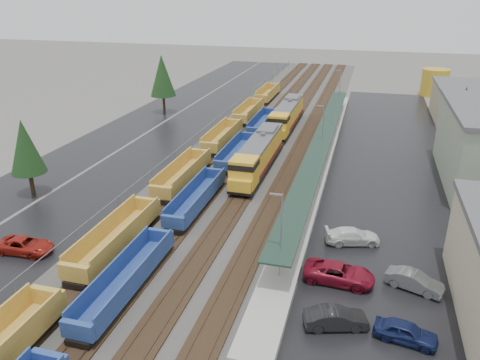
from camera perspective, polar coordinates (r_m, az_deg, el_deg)
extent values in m
cube|color=#302D2B|center=(77.08, 3.55, 5.38)|extent=(20.00, 160.00, 0.08)
cube|color=black|center=(78.44, -0.75, 5.81)|extent=(2.60, 160.00, 0.15)
cube|color=#473326|center=(78.61, -1.26, 5.93)|extent=(0.08, 160.00, 0.07)
cube|color=#473326|center=(78.22, -0.25, 5.85)|extent=(0.08, 160.00, 0.07)
cube|color=black|center=(77.46, 2.10, 5.58)|extent=(2.60, 160.00, 0.15)
cube|color=#473326|center=(77.59, 1.58, 5.70)|extent=(0.08, 160.00, 0.07)
cube|color=#473326|center=(77.28, 2.62, 5.62)|extent=(0.08, 160.00, 0.07)
cube|color=black|center=(76.68, 5.02, 5.33)|extent=(2.60, 160.00, 0.15)
cube|color=#473326|center=(76.78, 4.49, 5.46)|extent=(0.08, 160.00, 0.07)
cube|color=#473326|center=(76.53, 5.56, 5.37)|extent=(0.08, 160.00, 0.07)
cube|color=black|center=(76.11, 7.99, 5.07)|extent=(2.60, 160.00, 0.15)
cube|color=#473326|center=(76.16, 7.46, 5.20)|extent=(0.08, 160.00, 0.07)
cube|color=#473326|center=(75.99, 8.53, 5.10)|extent=(0.08, 160.00, 0.07)
cube|color=black|center=(81.36, -6.89, 6.15)|extent=(10.00, 160.00, 0.02)
cube|color=black|center=(85.56, -13.15, 6.54)|extent=(9.00, 160.00, 0.02)
cube|color=black|center=(66.25, 17.94, 1.38)|extent=(16.00, 100.00, 0.02)
cube|color=#9E9B93|center=(66.25, 9.78, 2.49)|extent=(3.00, 80.00, 0.70)
cylinder|color=gray|center=(42.88, 6.17, -6.53)|extent=(0.16, 0.16, 2.40)
cylinder|color=gray|center=(56.38, 8.75, 0.65)|extent=(0.16, 0.16, 2.40)
cylinder|color=gray|center=(70.49, 10.32, 5.00)|extent=(0.16, 0.16, 2.40)
cylinder|color=gray|center=(84.91, 11.37, 7.89)|extent=(0.16, 0.16, 2.40)
cylinder|color=gray|center=(99.50, 12.12, 9.93)|extent=(0.16, 0.16, 2.40)
cube|color=#1A3025|center=(65.35, 9.94, 4.84)|extent=(2.60, 65.00, 0.15)
cylinder|color=gray|center=(37.55, 5.00, -7.30)|extent=(0.12, 0.12, 8.00)
cube|color=gray|center=(35.86, 4.42, -1.78)|extent=(1.00, 0.15, 0.12)
cylinder|color=gray|center=(65.12, 9.99, 5.51)|extent=(0.12, 0.12, 8.00)
cube|color=gray|center=(64.16, 9.77, 8.88)|extent=(1.00, 0.15, 0.12)
cylinder|color=gray|center=(94.18, 12.00, 10.56)|extent=(0.12, 0.12, 8.00)
cube|color=gray|center=(93.52, 11.88, 12.93)|extent=(1.00, 0.15, 0.12)
cylinder|color=gray|center=(40.63, -25.66, -12.15)|extent=(0.08, 0.08, 2.00)
cylinder|color=gray|center=(45.84, -19.34, -7.03)|extent=(0.08, 0.08, 2.00)
cylinder|color=gray|center=(51.77, -14.49, -2.96)|extent=(0.08, 0.08, 2.00)
cylinder|color=gray|center=(58.20, -10.70, 0.26)|extent=(0.08, 0.08, 2.00)
cylinder|color=gray|center=(64.98, -7.68, 2.83)|extent=(0.08, 0.08, 2.00)
cylinder|color=gray|center=(72.00, -5.23, 4.89)|extent=(0.08, 0.08, 2.00)
cylinder|color=gray|center=(79.22, -3.21, 6.58)|extent=(0.08, 0.08, 2.00)
cylinder|color=gray|center=(86.57, -1.52, 7.98)|extent=(0.08, 0.08, 2.00)
cylinder|color=gray|center=(94.03, -0.08, 9.15)|extent=(0.08, 0.08, 2.00)
cylinder|color=gray|center=(101.57, 1.15, 10.15)|extent=(0.08, 0.08, 2.00)
cylinder|color=gray|center=(109.17, 2.21, 11.00)|extent=(0.08, 0.08, 2.00)
cylinder|color=gray|center=(116.83, 3.14, 11.74)|extent=(0.08, 0.08, 2.00)
cylinder|color=gray|center=(124.53, 3.96, 12.38)|extent=(0.08, 0.08, 2.00)
cylinder|color=gray|center=(132.27, 4.69, 12.95)|extent=(0.08, 0.08, 2.00)
cylinder|color=gray|center=(140.03, 5.34, 13.45)|extent=(0.08, 0.08, 2.00)
cylinder|color=gray|center=(147.83, 5.92, 13.90)|extent=(0.08, 0.08, 2.00)
cube|color=gray|center=(78.95, -3.22, 7.28)|extent=(0.05, 160.00, 0.05)
ellipsoid|color=#455341|center=(218.07, 3.61, 16.42)|extent=(154.00, 110.00, 19.80)
ellipsoid|color=#455341|center=(224.71, 22.57, 15.01)|extent=(196.00, 140.00, 25.20)
cylinder|color=#332316|center=(60.00, -24.05, -0.33)|extent=(0.50, 0.50, 2.70)
cone|color=black|center=(58.56, -24.73, 3.74)|extent=(3.96, 3.96, 6.30)
cylinder|color=#332316|center=(92.93, -9.25, 9.12)|extent=(0.50, 0.50, 3.30)
cone|color=black|center=(91.85, -9.46, 12.45)|extent=(4.84, 4.84, 7.70)
cylinder|color=#332316|center=(74.40, 24.86, 3.85)|extent=(0.50, 0.50, 3.00)
cone|color=black|center=(73.14, 25.49, 7.56)|extent=(4.40, 4.40, 7.00)
cube|color=black|center=(61.96, 2.33, 1.87)|extent=(2.95, 19.67, 0.39)
cube|color=gold|center=(62.30, 2.56, 3.62)|extent=(2.75, 15.73, 2.95)
cube|color=gold|center=(54.34, 0.50, 0.99)|extent=(2.95, 3.15, 3.34)
cube|color=black|center=(53.99, 0.50, 1.96)|extent=(3.00, 3.20, 0.69)
cube|color=gold|center=(53.13, 0.00, -0.67)|extent=(2.75, 0.98, 1.38)
cube|color=#59595B|center=(61.81, 2.59, 5.00)|extent=(2.80, 15.73, 0.34)
cube|color=maroon|center=(63.00, 1.30, 2.71)|extent=(0.04, 15.73, 0.34)
cube|color=maroon|center=(62.42, 3.79, 2.48)|extent=(0.04, 15.73, 0.34)
cube|color=black|center=(62.10, 2.32, 1.53)|extent=(2.16, 5.90, 0.59)
cube|color=black|center=(55.86, 0.70, -0.79)|extent=(2.36, 3.93, 0.49)
cube|color=black|center=(68.40, 3.66, 3.59)|extent=(2.36, 3.93, 0.49)
cylinder|color=#59595B|center=(62.64, 2.80, 5.52)|extent=(0.69, 0.69, 0.49)
cube|color=#59595B|center=(65.42, 3.37, 6.19)|extent=(2.36, 3.93, 0.49)
cube|color=black|center=(81.58, 5.75, 6.86)|extent=(2.95, 19.67, 0.39)
cube|color=gold|center=(82.09, 5.92, 8.15)|extent=(2.75, 15.73, 2.95)
cube|color=gold|center=(73.80, 4.75, 6.73)|extent=(2.95, 3.15, 3.34)
cube|color=black|center=(73.54, 4.78, 7.47)|extent=(3.00, 3.20, 0.69)
cube|color=gold|center=(72.41, 4.46, 5.62)|extent=(2.75, 0.98, 1.38)
cube|color=#59595B|center=(81.72, 5.96, 9.22)|extent=(2.80, 15.73, 0.34)
cube|color=maroon|center=(82.62, 4.93, 7.44)|extent=(0.04, 15.73, 0.34)
cube|color=maroon|center=(82.18, 6.85, 7.28)|extent=(0.04, 15.73, 0.34)
cube|color=black|center=(81.69, 5.74, 6.59)|extent=(2.16, 5.90, 0.59)
cube|color=black|center=(75.15, 4.82, 5.30)|extent=(2.36, 3.93, 0.49)
cube|color=black|center=(88.22, 6.54, 7.81)|extent=(2.36, 3.93, 0.49)
cylinder|color=#59595B|center=(82.60, 6.09, 9.57)|extent=(0.69, 0.69, 0.49)
cube|color=#59595B|center=(85.46, 6.43, 9.95)|extent=(2.36, 3.93, 0.49)
cube|color=#B48632|center=(37.88, -22.30, -13.08)|extent=(2.73, 0.52, 1.47)
cube|color=black|center=(38.02, -22.73, -14.95)|extent=(2.10, 2.31, 0.52)
cube|color=#B48632|center=(44.98, -14.79, -7.22)|extent=(2.73, 12.65, 0.26)
cube|color=#B48632|center=(45.16, -16.36, -5.91)|extent=(0.16, 12.65, 1.89)
cube|color=#B48632|center=(43.93, -13.41, -6.42)|extent=(0.16, 12.65, 1.89)
cube|color=#B48632|center=(39.98, -19.52, -10.63)|extent=(2.73, 0.52, 1.47)
cube|color=#B48632|center=(49.70, -11.20, -2.97)|extent=(2.73, 0.52, 1.47)
cube|color=black|center=(41.03, -18.76, -11.35)|extent=(2.10, 2.31, 0.52)
cube|color=black|center=(49.57, -11.48, -4.41)|extent=(2.10, 2.31, 0.52)
cube|color=#B48632|center=(58.12, -6.95, 0.34)|extent=(2.73, 12.65, 0.26)
cube|color=#B48632|center=(58.27, -8.19, 1.33)|extent=(0.16, 12.65, 1.89)
cube|color=#B48632|center=(57.31, -5.78, 1.08)|extent=(0.16, 12.65, 1.89)
cube|color=#B48632|center=(52.35, -9.65, -1.51)|extent=(2.73, 0.52, 1.47)
cube|color=#B48632|center=(63.55, -4.78, 3.09)|extent=(2.73, 0.52, 1.47)
cube|color=black|center=(53.38, -9.26, -2.23)|extent=(2.10, 2.31, 0.52)
cube|color=black|center=(63.26, -4.98, 1.98)|extent=(2.10, 2.31, 0.52)
cube|color=#B48632|center=(72.57, -2.12, 5.01)|extent=(2.73, 12.65, 0.26)
cube|color=#B48632|center=(72.69, -3.12, 5.80)|extent=(0.16, 12.65, 1.89)
cube|color=#B48632|center=(71.92, -1.13, 5.65)|extent=(0.16, 12.65, 1.89)
cube|color=#B48632|center=(66.45, -3.82, 3.98)|extent=(2.73, 0.52, 1.47)
cube|color=#B48632|center=(78.36, -0.69, 6.90)|extent=(2.73, 0.52, 1.47)
cube|color=black|center=(67.44, -3.60, 3.33)|extent=(2.10, 2.31, 0.52)
cube|color=black|center=(77.97, -0.83, 6.02)|extent=(2.10, 2.31, 0.52)
cube|color=#B48632|center=(87.68, 1.11, 8.09)|extent=(2.73, 12.65, 0.26)
cube|color=#B48632|center=(87.78, 0.27, 8.74)|extent=(0.16, 12.65, 1.89)
cube|color=#B48632|center=(87.15, 1.96, 8.63)|extent=(0.16, 12.65, 1.89)
cube|color=#B48632|center=(81.38, -0.05, 7.49)|extent=(2.73, 0.52, 1.47)
cube|color=#B48632|center=(93.68, 2.12, 9.47)|extent=(2.73, 0.52, 1.47)
cube|color=black|center=(82.34, 0.09, 6.91)|extent=(2.10, 2.31, 0.52)
cube|color=black|center=(93.22, 2.01, 8.75)|extent=(2.10, 2.31, 0.52)
cube|color=#B48632|center=(103.16, 3.41, 10.24)|extent=(2.73, 12.65, 0.26)
cube|color=#B48632|center=(103.25, 2.69, 10.80)|extent=(0.16, 12.65, 1.89)
cube|color=#B48632|center=(102.71, 4.15, 10.70)|extent=(0.16, 12.65, 1.89)
cube|color=#B48632|center=(96.77, 2.58, 9.88)|extent=(2.73, 0.52, 1.47)
cube|color=#B48632|center=(109.29, 4.16, 11.30)|extent=(2.73, 0.52, 1.47)
cube|color=black|center=(97.70, 2.67, 9.37)|extent=(2.10, 2.31, 0.52)
cube|color=black|center=(108.79, 4.07, 10.69)|extent=(2.10, 2.31, 0.52)
cube|color=navy|center=(39.12, -13.65, -12.08)|extent=(2.41, 12.84, 0.23)
cube|color=navy|center=(39.19, -15.28, -10.73)|extent=(0.14, 12.84, 1.67)
cube|color=navy|center=(38.17, -12.21, -11.38)|extent=(0.14, 12.84, 1.67)
cube|color=navy|center=(34.36, -19.17, -16.94)|extent=(2.41, 0.46, 1.30)
cube|color=navy|center=(43.73, -9.64, -6.78)|extent=(2.41, 0.46, 1.30)
cube|color=black|center=(35.33, -18.37, -17.51)|extent=(1.86, 2.04, 0.46)
cube|color=black|center=(43.68, -9.91, -8.23)|extent=(1.86, 2.04, 0.46)
cube|color=navy|center=(51.78, -5.26, -2.52)|extent=(2.41, 12.84, 0.23)
cube|color=navy|center=(51.83, -6.49, -1.53)|extent=(0.14, 12.84, 1.67)
cube|color=navy|center=(51.06, -4.07, -1.82)|extent=(0.14, 12.84, 1.67)
cube|color=navy|center=(46.02, -8.15, -5.11)|extent=(2.41, 0.46, 1.30)
cube|color=navy|center=(57.23, -2.98, 0.75)|extent=(2.41, 0.46, 1.30)
cube|color=black|center=(46.98, -7.78, -5.77)|extent=(1.86, 2.04, 0.46)
cube|color=black|center=(57.01, -3.17, -0.35)|extent=(1.86, 2.04, 0.46)
cube|color=navy|center=(65.95, -0.39, 3.15)|extent=(2.41, 12.84, 0.23)
cube|color=navy|center=(65.99, -1.36, 3.93)|extent=(0.14, 12.84, 1.67)
cube|color=navy|center=(65.39, 0.59, 3.76)|extent=(0.14, 12.84, 1.67)
cube|color=navy|center=(59.78, -2.12, 1.73)|extent=(2.41, 0.46, 1.30)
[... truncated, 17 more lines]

